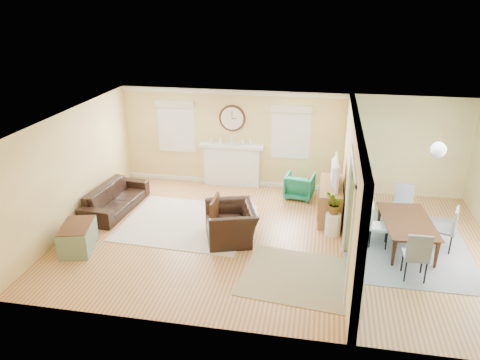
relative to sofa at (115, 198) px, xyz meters
name	(u,v)px	position (x,y,z in m)	size (l,w,h in m)	color
floor	(274,240)	(3.95, -0.79, -0.31)	(9.00, 9.00, 0.00)	#945F2A
wall_back	(289,141)	(3.95, 2.21, 0.99)	(9.00, 0.02, 2.60)	tan
wall_front	(253,260)	(3.95, -3.79, 0.99)	(9.00, 0.02, 2.60)	tan
wall_left	(72,169)	(-0.55, -0.79, 0.99)	(0.02, 6.00, 2.60)	tan
ceiling	(278,121)	(3.95, -0.79, 2.29)	(9.00, 6.00, 0.02)	white
partition	(352,181)	(5.47, -0.51, 1.05)	(0.17, 6.00, 2.60)	tan
fireplace	(232,164)	(2.45, 2.09, 0.29)	(1.70, 0.30, 1.17)	white
wall_clock	(232,118)	(2.45, 2.18, 1.54)	(0.70, 0.07, 0.70)	#4D2715
window_left	(176,123)	(0.90, 2.16, 1.35)	(1.05, 0.13, 1.42)	white
window_right	(291,128)	(4.00, 2.16, 1.35)	(1.05, 0.13, 1.42)	white
pendant	(438,150)	(6.95, -0.79, 1.89)	(0.30, 0.30, 0.55)	gold
rug_cream	(187,223)	(1.89, -0.37, -0.30)	(2.83, 2.45, 0.02)	beige
rug_jute	(303,277)	(4.65, -2.12, -0.30)	(2.22, 1.81, 0.01)	#9B8860
rug_grey	(405,246)	(6.67, -0.59, -0.30)	(2.51, 3.13, 0.01)	gray
sofa	(115,198)	(0.00, 0.00, 0.00)	(2.10, 0.82, 0.61)	black
eames_chair	(231,223)	(3.04, -0.93, 0.07)	(1.16, 1.02, 0.76)	black
green_chair	(300,186)	(4.33, 1.56, 0.01)	(0.68, 0.70, 0.64)	#127D63
trunk	(78,237)	(0.05, -1.91, -0.03)	(0.80, 1.07, 0.55)	gray
credenza	(330,201)	(5.10, 0.59, 0.09)	(0.53, 1.55, 0.80)	#986336
tv	(332,172)	(5.08, 0.59, 0.81)	(1.09, 0.14, 0.63)	black
garden_stool	(333,224)	(5.17, -0.31, -0.06)	(0.33, 0.33, 0.49)	white
potted_plant	(335,204)	(5.17, -0.31, 0.42)	(0.42, 0.36, 0.47)	#337F33
dining_table	(407,234)	(6.67, -0.59, 0.00)	(1.73, 0.96, 0.61)	#4D2715
dining_chair_n	(404,202)	(6.72, 0.46, 0.24)	(0.44, 0.44, 0.93)	gray
dining_chair_s	(416,251)	(6.63, -1.75, 0.27)	(0.44, 0.44, 0.97)	gray
dining_chair_w	(380,222)	(6.10, -0.63, 0.23)	(0.44, 0.44, 0.92)	white
dining_chair_e	(445,225)	(7.37, -0.55, 0.25)	(0.52, 0.52, 0.94)	gray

